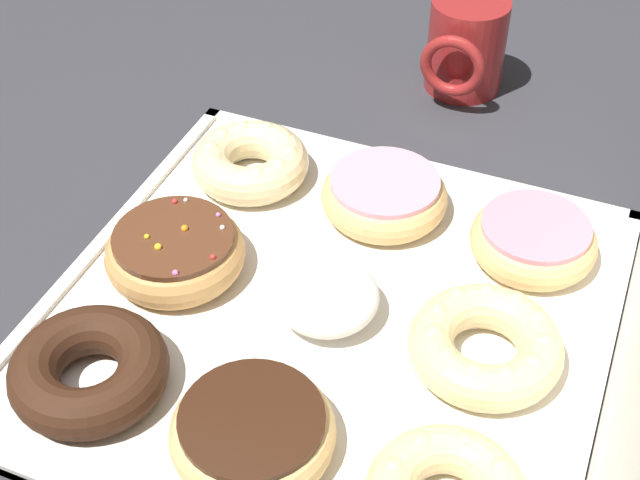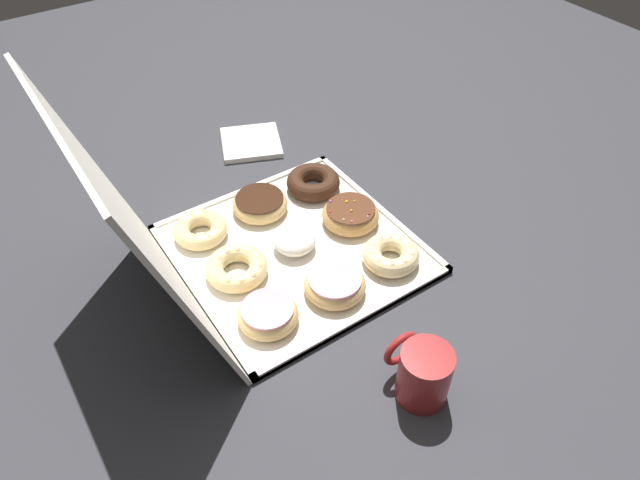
% 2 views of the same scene
% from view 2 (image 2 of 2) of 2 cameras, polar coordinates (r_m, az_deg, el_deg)
% --- Properties ---
extents(ground_plane, '(3.00, 3.00, 0.00)m').
position_cam_2_polar(ground_plane, '(1.17, -2.49, -1.11)').
color(ground_plane, '#333338').
extents(donut_box, '(0.44, 0.44, 0.01)m').
position_cam_2_polar(donut_box, '(1.16, -2.50, -0.93)').
color(donut_box, silver).
rests_on(donut_box, ground).
extents(box_lid_open, '(0.44, 0.14, 0.43)m').
position_cam_2_polar(box_lid_open, '(0.95, -17.89, 1.23)').
color(box_lid_open, silver).
rests_on(box_lid_open, ground).
extents(cruller_donut_0, '(0.11, 0.11, 0.04)m').
position_cam_2_polar(cruller_donut_0, '(1.13, 7.01, -1.41)').
color(cruller_donut_0, beige).
rests_on(cruller_donut_0, donut_box).
extents(sprinkle_donut_1, '(0.12, 0.12, 0.04)m').
position_cam_2_polar(sprinkle_donut_1, '(1.20, 2.96, 2.59)').
color(sprinkle_donut_1, tan).
rests_on(sprinkle_donut_1, donut_box).
extents(chocolate_cake_ring_donut_2, '(0.12, 0.12, 0.04)m').
position_cam_2_polar(chocolate_cake_ring_donut_2, '(1.29, -0.67, 5.74)').
color(chocolate_cake_ring_donut_2, '#381E11').
rests_on(chocolate_cake_ring_donut_2, donut_box).
extents(pink_frosted_donut_3, '(0.12, 0.12, 0.04)m').
position_cam_2_polar(pink_frosted_donut_3, '(1.06, 1.35, -4.44)').
color(pink_frosted_donut_3, '#E5B770').
rests_on(pink_frosted_donut_3, donut_box).
extents(powdered_filled_donut_4, '(0.08, 0.08, 0.04)m').
position_cam_2_polar(powdered_filled_donut_4, '(1.15, -2.59, 0.15)').
color(powdered_filled_donut_4, white).
rests_on(powdered_filled_donut_4, donut_box).
extents(chocolate_frosted_donut_5, '(0.12, 0.12, 0.04)m').
position_cam_2_polar(chocolate_frosted_donut_5, '(1.24, -5.88, 3.61)').
color(chocolate_frosted_donut_5, '#E5B770').
rests_on(chocolate_frosted_donut_5, donut_box).
extents(pink_frosted_donut_6, '(0.11, 0.11, 0.04)m').
position_cam_2_polar(pink_frosted_donut_6, '(1.02, -5.17, -7.32)').
color(pink_frosted_donut_6, '#E5B770').
rests_on(pink_frosted_donut_6, donut_box).
extents(cruller_donut_7, '(0.12, 0.12, 0.04)m').
position_cam_2_polar(cruller_donut_7, '(1.10, -8.17, -2.80)').
color(cruller_donut_7, '#EACC8C').
rests_on(cruller_donut_7, donut_box).
extents(cruller_donut_8, '(0.11, 0.11, 0.04)m').
position_cam_2_polar(cruller_donut_8, '(1.20, -11.72, 1.02)').
color(cruller_donut_8, '#EACC8C').
rests_on(cruller_donut_8, donut_box).
extents(coffee_mug, '(0.10, 0.08, 0.10)m').
position_cam_2_polar(coffee_mug, '(0.94, 10.09, -12.75)').
color(coffee_mug, maroon).
rests_on(coffee_mug, ground).
extents(napkin_stack, '(0.19, 0.19, 0.01)m').
position_cam_2_polar(napkin_stack, '(1.46, -6.82, 9.54)').
color(napkin_stack, white).
rests_on(napkin_stack, ground).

